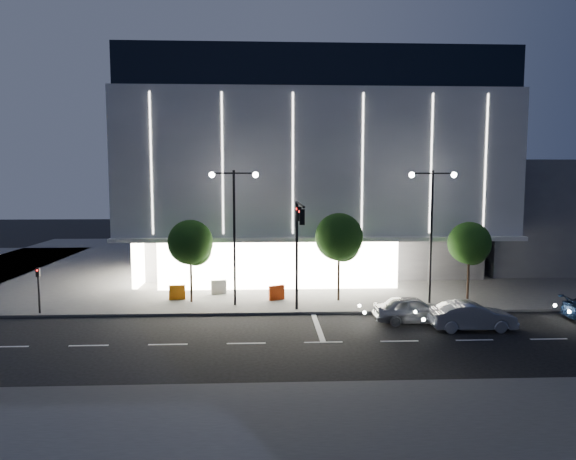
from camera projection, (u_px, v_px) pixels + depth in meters
The scene contains 17 objects.
ground at pixel (284, 334), 28.02m from camera, with size 160.00×160.00×0.00m, color black.
sidewalk_museum at pixel (324, 261), 52.08m from camera, with size 70.00×40.00×0.15m, color #474747.
sidewalk_near at pixel (454, 444), 16.30m from camera, with size 70.00×10.00×0.15m, color #474747.
museum at pixel (306, 170), 49.38m from camera, with size 30.00×25.80×18.00m.
annex_building at pixel (529, 212), 52.51m from camera, with size 16.00×20.00×10.00m, color #4C4C51.
traffic_mast at pixel (298, 236), 30.87m from camera, with size 0.33×5.89×7.07m.
street_lamp_west at pixel (234, 217), 33.25m from camera, with size 3.16×0.36×9.00m.
street_lamp_east at pixel (432, 217), 33.82m from camera, with size 3.16×0.36×9.00m.
ped_signal_far at pixel (39, 285), 31.64m from camera, with size 0.22×0.24×3.00m.
tree_left at pixel (191, 245), 34.32m from camera, with size 3.02×3.02×5.72m.
tree_mid at pixel (339, 240), 34.73m from camera, with size 3.25×3.25×6.15m.
tree_right at pixel (470, 245), 35.18m from camera, with size 2.91×2.91×5.51m.
car_lead at pixel (413, 310), 30.14m from camera, with size 1.87×4.65×1.58m, color #94969B.
car_second at pixel (472, 316), 28.74m from camera, with size 1.65×4.72×1.56m, color silver.
barrier_a at pixel (177, 292), 35.32m from camera, with size 1.10×0.25×1.00m, color orange.
barrier_b at pixel (219, 287), 37.04m from camera, with size 1.10×0.25×1.00m, color silver.
barrier_c at pixel (277, 293), 35.23m from camera, with size 1.10×0.25×1.00m, color red.
Camera 1 is at (-0.98, -27.28, 8.50)m, focal length 32.00 mm.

